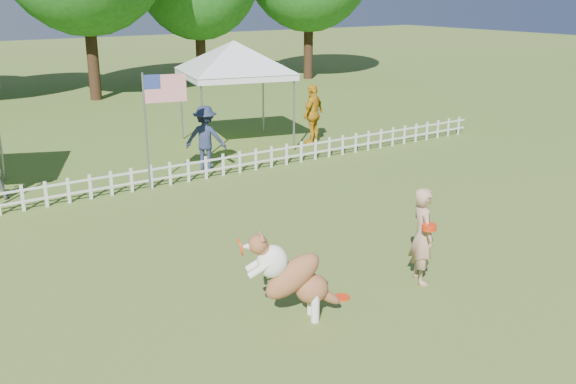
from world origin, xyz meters
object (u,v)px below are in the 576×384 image
at_px(frisbee_on_turf, 342,297).
at_px(dog, 294,276).
at_px(canopy_tent_right, 235,95).
at_px(spectator_c, 313,114).
at_px(handler, 423,235).
at_px(spectator_b, 206,138).
at_px(flag_pole, 146,132).

bearing_deg(frisbee_on_turf, dog, -172.40).
relative_size(canopy_tent_right, spectator_c, 1.68).
height_order(handler, frisbee_on_turf, handler).
xyz_separation_m(handler, spectator_b, (0.30, 8.30, 0.05)).
bearing_deg(spectator_c, spectator_b, -12.85).
height_order(flag_pole, spectator_c, flag_pole).
height_order(dog, flag_pole, flag_pole).
distance_m(canopy_tent_right, spectator_c, 2.51).
bearing_deg(dog, flag_pole, 106.72).
relative_size(handler, flag_pole, 0.58).
bearing_deg(frisbee_on_turf, spectator_c, 56.12).
distance_m(handler, flag_pole, 7.65).
relative_size(dog, spectator_c, 0.75).
distance_m(canopy_tent_right, spectator_b, 3.05).
relative_size(dog, canopy_tent_right, 0.45).
xyz_separation_m(flag_pole, spectator_b, (2.00, 0.87, -0.55)).
bearing_deg(spectator_b, spectator_c, -126.11).
relative_size(frisbee_on_turf, spectator_c, 0.14).
xyz_separation_m(canopy_tent_right, spectator_b, (-2.12, -2.08, -0.70)).
distance_m(handler, frisbee_on_turf, 1.70).
bearing_deg(canopy_tent_right, flag_pole, -131.46).
bearing_deg(frisbee_on_turf, canopy_tent_right, 69.01).
xyz_separation_m(flag_pole, spectator_c, (6.25, 1.76, -0.48)).
bearing_deg(spectator_c, frisbee_on_turf, 31.33).
bearing_deg(flag_pole, spectator_c, 28.26).
xyz_separation_m(canopy_tent_right, flag_pole, (-4.12, -2.95, -0.16)).
relative_size(handler, dog, 1.17).
bearing_deg(frisbee_on_turf, flag_pole, 91.84).
xyz_separation_m(frisbee_on_turf, spectator_b, (1.77, 8.06, 0.86)).
distance_m(dog, frisbee_on_turf, 1.24).
height_order(handler, flag_pole, flag_pole).
relative_size(dog, spectator_b, 0.81).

